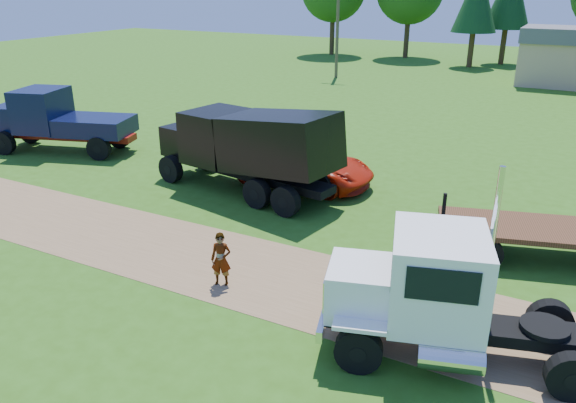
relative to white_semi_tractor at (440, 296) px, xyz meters
The scene contains 10 objects.
ground 4.81m from the white_semi_tractor, 162.25° to the left, with size 140.00×140.00×0.00m, color #2D5813.
dirt_track 4.81m from the white_semi_tractor, 162.25° to the left, with size 120.00×4.20×0.01m, color brown.
white_semi_tractor is the anchor object (origin of this frame).
black_dump_truck 12.00m from the white_semi_tractor, 142.91° to the left, with size 8.76×3.88×3.72m.
navy_truck 22.92m from the white_semi_tractor, 160.06° to the left, with size 7.47×4.49×3.18m.
orange_pickup 12.26m from the white_semi_tractor, 131.22° to the left, with size 2.81×6.09×1.69m, color red.
flatbed_trailer 7.06m from the white_semi_tractor, 70.39° to the left, with size 8.01×4.31×1.97m.
spectator_a 6.33m from the white_semi_tractor, behind, with size 0.59×0.39×1.62m, color #999999.
spectator_b 13.85m from the white_semi_tractor, 131.96° to the left, with size 0.83×0.64×1.70m, color #999999.
tan_shed 41.40m from the white_semi_tractor, 90.46° to the left, with size 6.20×5.40×4.70m.
Camera 1 is at (6.50, -12.83, 8.26)m, focal length 35.00 mm.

